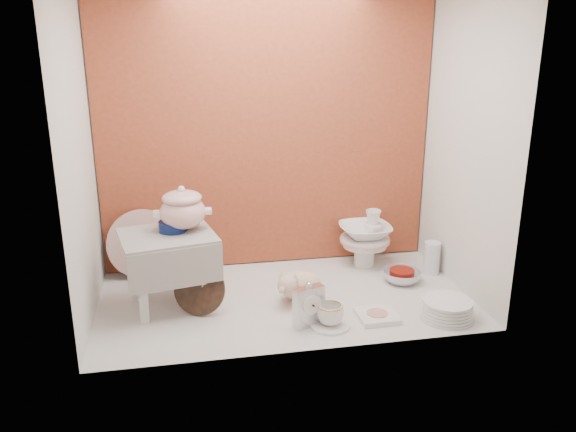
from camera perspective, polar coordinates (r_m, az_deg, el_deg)
name	(u,v)px	position (r m, az deg, el deg)	size (l,w,h in m)	color
ground	(285,298)	(2.92, -0.31, -8.01)	(1.80, 1.80, 0.00)	silver
niche_shell	(277,104)	(2.83, -1.03, 10.85)	(1.86, 1.03, 1.53)	#A44629
step_stool	(169,270)	(2.83, -11.44, -5.21)	(0.42, 0.36, 0.36)	silver
soup_tureen	(182,208)	(2.78, -10.21, 0.78)	(0.26, 0.26, 0.22)	white
cobalt_bowl	(173,226)	(2.80, -11.14, -0.97)	(0.13, 0.13, 0.05)	#09174A
floral_platter	(142,244)	(3.21, -13.98, -2.62)	(0.37, 0.08, 0.37)	white
blue_white_vase	(168,256)	(3.15, -11.54, -3.83)	(0.25, 0.25, 0.26)	silver
lacquer_tray	(199,289)	(2.77, -8.60, -7.02)	(0.25, 0.09, 0.24)	black
mantel_clock	(309,305)	(2.63, 2.02, -8.58)	(0.14, 0.05, 0.21)	silver
plush_pig	(301,285)	(2.88, 1.23, -6.72)	(0.27, 0.18, 0.16)	beige
teacup_saucer	(330,325)	(2.68, 4.08, -10.49)	(0.18, 0.18, 0.01)	white
gold_rim_teacup	(330,314)	(2.65, 4.11, -9.48)	(0.12, 0.12, 0.09)	white
lattice_dish	(377,316)	(2.76, 8.63, -9.55)	(0.18, 0.18, 0.02)	white
dinner_plate_stack	(447,309)	(2.82, 15.18, -8.70)	(0.25, 0.25, 0.09)	white
crystal_bowl	(402,276)	(3.15, 10.97, -5.78)	(0.20, 0.20, 0.06)	silver
clear_glass_vase	(432,258)	(3.27, 13.78, -3.95)	(0.09, 0.09, 0.18)	silver
porcelain_tower	(365,238)	(3.28, 7.47, -2.11)	(0.28, 0.28, 0.32)	white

